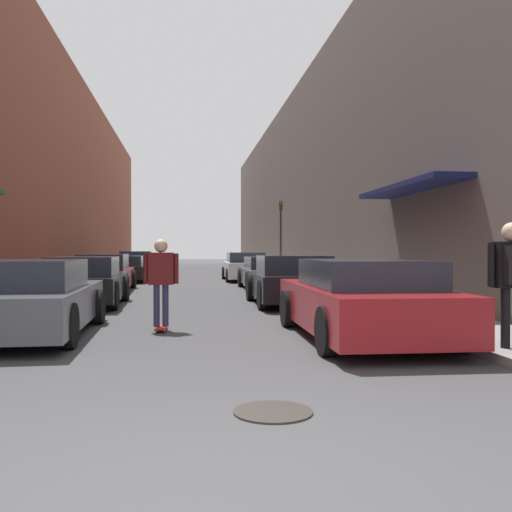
# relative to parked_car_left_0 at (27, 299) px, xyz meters

# --- Properties ---
(ground) EXTENTS (122.96, 122.96, 0.00)m
(ground) POSITION_rel_parked_car_left_0_xyz_m (2.68, 15.75, -0.62)
(ground) COLOR #424244
(curb_strip_left) EXTENTS (1.80, 55.89, 0.12)m
(curb_strip_left) POSITION_rel_parked_car_left_0_xyz_m (-2.02, 21.34, -0.56)
(curb_strip_left) COLOR gray
(curb_strip_left) RESTS_ON ground
(curb_strip_right) EXTENTS (1.80, 55.89, 0.12)m
(curb_strip_right) POSITION_rel_parked_car_left_0_xyz_m (7.39, 21.34, -0.56)
(curb_strip_right) COLOR gray
(curb_strip_right) RESTS_ON ground
(building_row_left) EXTENTS (4.90, 55.89, 10.71)m
(building_row_left) POSITION_rel_parked_car_left_0_xyz_m (-4.91, 21.33, 4.74)
(building_row_left) COLOR brown
(building_row_left) RESTS_ON ground
(building_row_right) EXTENTS (4.90, 55.89, 9.94)m
(building_row_right) POSITION_rel_parked_car_left_0_xyz_m (10.28, 21.33, 4.35)
(building_row_right) COLOR #564C47
(building_row_right) RESTS_ON ground
(parked_car_left_0) EXTENTS (2.06, 4.57, 1.26)m
(parked_car_left_0) POSITION_rel_parked_car_left_0_xyz_m (0.00, 0.00, 0.00)
(parked_car_left_0) COLOR #515459
(parked_car_left_0) RESTS_ON ground
(parked_car_left_1) EXTENTS (1.95, 4.04, 1.25)m
(parked_car_left_1) POSITION_rel_parked_car_left_0_xyz_m (0.04, 5.11, -0.00)
(parked_car_left_1) COLOR black
(parked_car_left_1) RESTS_ON ground
(parked_car_left_2) EXTENTS (1.85, 4.81, 1.28)m
(parked_car_left_2) POSITION_rel_parked_car_left_0_xyz_m (-0.17, 10.17, 0.00)
(parked_car_left_2) COLOR maroon
(parked_car_left_2) RESTS_ON ground
(parked_car_left_3) EXTENTS (1.85, 4.31, 1.16)m
(parked_car_left_3) POSITION_rel_parked_car_left_0_xyz_m (-0.06, 16.30, -0.04)
(parked_car_left_3) COLOR black
(parked_car_left_3) RESTS_ON ground
(parked_car_left_4) EXTENTS (1.97, 4.13, 1.35)m
(parked_car_left_4) POSITION_rel_parked_car_left_0_xyz_m (-0.07, 21.87, 0.04)
(parked_car_left_4) COLOR navy
(parked_car_left_4) RESTS_ON ground
(parked_car_right_0) EXTENTS (2.08, 4.78, 1.27)m
(parked_car_right_0) POSITION_rel_parked_car_left_0_xyz_m (5.43, -0.93, 0.01)
(parked_car_right_0) COLOR maroon
(parked_car_right_0) RESTS_ON ground
(parked_car_right_1) EXTENTS (2.06, 4.15, 1.28)m
(parked_car_right_1) POSITION_rel_parked_car_left_0_xyz_m (5.34, 4.78, 0.01)
(parked_car_right_1) COLOR black
(parked_car_right_1) RESTS_ON ground
(parked_car_right_2) EXTENTS (1.85, 4.60, 1.18)m
(parked_car_right_2) POSITION_rel_parked_car_left_0_xyz_m (5.53, 10.55, -0.03)
(parked_car_right_2) COLOR #515459
(parked_car_right_2) RESTS_ON ground
(parked_car_right_3) EXTENTS (1.94, 4.47, 1.31)m
(parked_car_right_3) POSITION_rel_parked_car_left_0_xyz_m (5.32, 16.40, 0.01)
(parked_car_right_3) COLOR silver
(parked_car_right_3) RESTS_ON ground
(skateboarder) EXTENTS (0.62, 0.78, 1.62)m
(skateboarder) POSITION_rel_parked_car_left_0_xyz_m (2.17, 0.40, 0.37)
(skateboarder) COLOR #B2231E
(skateboarder) RESTS_ON ground
(manhole_cover) EXTENTS (0.70, 0.70, 0.02)m
(manhole_cover) POSITION_rel_parked_car_left_0_xyz_m (3.37, -4.87, -0.61)
(manhole_cover) COLOR #332D28
(manhole_cover) RESTS_ON ground
(traffic_light) EXTENTS (0.16, 0.22, 3.71)m
(traffic_light) POSITION_rel_parked_car_left_0_xyz_m (7.26, 17.99, 1.78)
(traffic_light) COLOR #2D2D2D
(traffic_light) RESTS_ON curb_strip_right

